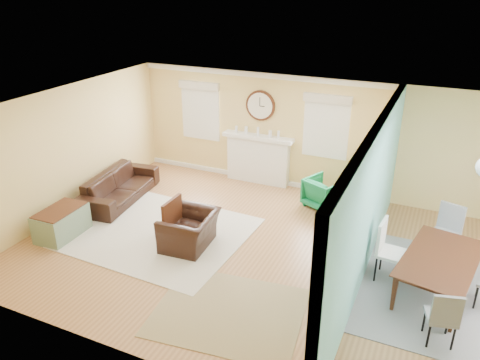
% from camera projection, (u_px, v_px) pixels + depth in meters
% --- Properties ---
extents(floor, '(9.00, 9.00, 0.00)m').
position_uv_depth(floor, '(274.00, 255.00, 8.32)').
color(floor, '#93613A').
rests_on(floor, ground).
extents(wall_back, '(9.00, 0.02, 2.60)m').
position_uv_depth(wall_back, '(324.00, 137.00, 10.29)').
color(wall_back, '#E1C76B').
rests_on(wall_back, ground).
extents(wall_front, '(9.00, 0.02, 2.60)m').
position_uv_depth(wall_front, '(184.00, 291.00, 5.29)').
color(wall_front, '#E1C76B').
rests_on(wall_front, ground).
extents(wall_left, '(0.02, 6.00, 2.60)m').
position_uv_depth(wall_left, '(68.00, 151.00, 9.49)').
color(wall_left, '#E1C76B').
rests_on(wall_left, ground).
extents(ceiling, '(9.00, 6.00, 0.02)m').
position_uv_depth(ceiling, '(279.00, 113.00, 7.27)').
color(ceiling, white).
rests_on(ceiling, wall_back).
extents(partition, '(0.17, 6.00, 2.60)m').
position_uv_depth(partition, '(372.00, 196.00, 7.43)').
color(partition, '#E1C76B').
rests_on(partition, ground).
extents(fireplace, '(1.70, 0.30, 1.17)m').
position_uv_depth(fireplace, '(258.00, 158.00, 11.04)').
color(fireplace, white).
rests_on(fireplace, ground).
extents(wall_clock, '(0.70, 0.07, 0.70)m').
position_uv_depth(wall_clock, '(260.00, 106.00, 10.61)').
color(wall_clock, '#4E2616').
rests_on(wall_clock, wall_back).
extents(window_left, '(1.05, 0.13, 1.42)m').
position_uv_depth(window_left, '(200.00, 107.00, 11.26)').
color(window_left, white).
rests_on(window_left, wall_back).
extents(window_right, '(1.05, 0.13, 1.42)m').
position_uv_depth(window_right, '(326.00, 122.00, 10.09)').
color(window_right, white).
rests_on(window_right, wall_back).
extents(rug_cream, '(3.32, 2.91, 0.02)m').
position_uv_depth(rug_cream, '(160.00, 233.00, 9.03)').
color(rug_cream, beige).
rests_on(rug_cream, floor).
extents(rug_jute, '(2.35, 2.00, 0.01)m').
position_uv_depth(rug_jute, '(229.00, 312.00, 6.92)').
color(rug_jute, '#968459').
rests_on(rug_jute, floor).
extents(rug_grey, '(2.38, 2.98, 0.01)m').
position_uv_depth(rug_grey, '(436.00, 292.00, 7.34)').
color(rug_grey, gray).
rests_on(rug_grey, floor).
extents(sofa, '(1.10, 2.25, 0.63)m').
position_uv_depth(sofa, '(120.00, 186.00, 10.25)').
color(sofa, black).
rests_on(sofa, floor).
extents(eames_chair, '(0.95, 1.07, 0.65)m').
position_uv_depth(eames_chair, '(190.00, 230.00, 8.48)').
color(eames_chair, black).
rests_on(eames_chair, floor).
extents(green_chair, '(0.92, 0.93, 0.64)m').
position_uv_depth(green_chair, '(323.00, 193.00, 9.96)').
color(green_chair, '#006B33').
rests_on(green_chair, floor).
extents(trunk, '(0.62, 0.99, 0.56)m').
position_uv_depth(trunk, '(62.00, 223.00, 8.84)').
color(trunk, gray).
rests_on(trunk, floor).
extents(credenza, '(0.55, 1.62, 0.80)m').
position_uv_depth(credenza, '(361.00, 205.00, 9.23)').
color(credenza, '#A47645').
rests_on(credenza, floor).
extents(tv, '(0.28, 1.18, 0.67)m').
position_uv_depth(tv, '(364.00, 171.00, 8.93)').
color(tv, black).
rests_on(tv, credenza).
extents(garden_stool, '(0.36, 0.36, 0.53)m').
position_uv_depth(garden_stool, '(347.00, 239.00, 8.33)').
color(garden_stool, white).
rests_on(garden_stool, floor).
extents(potted_plant, '(0.37, 0.42, 0.46)m').
position_uv_depth(potted_plant, '(350.00, 214.00, 8.13)').
color(potted_plant, '#337F33').
rests_on(potted_plant, garden_stool).
extents(dining_table, '(1.32, 1.96, 0.63)m').
position_uv_depth(dining_table, '(440.00, 276.00, 7.21)').
color(dining_table, '#4E2616').
rests_on(dining_table, floor).
extents(dining_chair_n, '(0.54, 0.54, 0.98)m').
position_uv_depth(dining_chair_n, '(446.00, 229.00, 8.04)').
color(dining_chair_n, gray).
rests_on(dining_chair_n, floor).
extents(dining_chair_s, '(0.47, 0.47, 0.86)m').
position_uv_depth(dining_chair_s, '(442.00, 311.00, 6.18)').
color(dining_chair_s, gray).
rests_on(dining_chair_s, floor).
extents(dining_chair_w, '(0.49, 0.49, 1.03)m').
position_uv_depth(dining_chair_w, '(393.00, 247.00, 7.43)').
color(dining_chair_w, white).
rests_on(dining_chair_w, floor).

